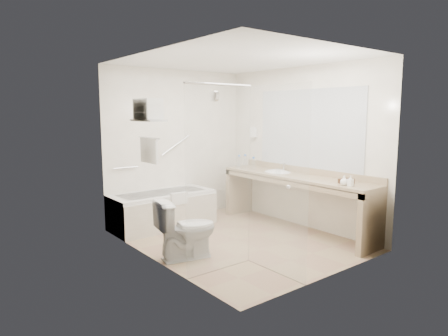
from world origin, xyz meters
TOP-DOWN VIEW (x-y plane):
  - floor at (0.00, 0.00)m, footprint 3.20×3.20m
  - ceiling at (0.00, 0.00)m, footprint 2.60×3.20m
  - wall_back at (0.00, 1.60)m, footprint 2.60×0.10m
  - wall_front at (0.00, -1.60)m, footprint 2.60×0.10m
  - wall_left at (-1.30, 0.00)m, footprint 0.10×3.20m
  - wall_right at (1.30, 0.00)m, footprint 0.10×3.20m
  - bathtub at (-0.50, 1.24)m, footprint 1.60×0.73m
  - grab_bar_short at (-0.95, 1.56)m, footprint 0.40×0.03m
  - grab_bar_long at (-0.05, 1.56)m, footprint 0.53×0.03m
  - shower_enclosure at (-0.63, -0.93)m, footprint 0.96×0.91m
  - towel_shelf at (-1.17, 0.35)m, footprint 0.24×0.55m
  - vanity_counter at (1.02, -0.15)m, footprint 0.55×2.70m
  - sink at (1.05, 0.25)m, footprint 0.40×0.52m
  - faucet at (1.20, 0.25)m, footprint 0.03×0.03m
  - mirror at (1.29, -0.15)m, footprint 0.02×2.00m
  - hairdryer_unit at (1.25, 1.05)m, footprint 0.08×0.10m
  - toilet at (-0.95, -0.16)m, footprint 0.82×0.57m
  - amenity_basket at (1.04, -1.04)m, footprint 0.20×0.15m
  - soap_bottle_a at (0.91, -1.20)m, footprint 0.06×0.14m
  - soap_bottle_b at (0.89, -1.12)m, footprint 0.14×0.16m
  - water_bottle_left at (1.02, 1.01)m, footprint 0.07×0.07m
  - water_bottle_mid at (0.88, 0.64)m, footprint 0.07×0.07m
  - water_bottle_right at (0.96, 1.10)m, footprint 0.06×0.06m
  - drinking_glass_near at (0.85, 0.98)m, footprint 0.08×0.08m
  - drinking_glass_far at (0.85, 0.04)m, footprint 0.09×0.09m

SIDE VIEW (x-z plane):
  - floor at x=0.00m, z-range 0.00..0.00m
  - bathtub at x=-0.50m, z-range -0.02..0.57m
  - toilet at x=-0.95m, z-range 0.00..0.73m
  - vanity_counter at x=1.02m, z-range 0.17..1.12m
  - sink at x=1.05m, z-range 0.75..0.89m
  - amenity_basket at x=1.04m, z-range 0.85..0.91m
  - soap_bottle_a at x=0.91m, z-range 0.85..0.91m
  - drinking_glass_near at x=0.85m, z-range 0.85..0.93m
  - drinking_glass_far at x=0.85m, z-range 0.85..0.95m
  - soap_bottle_b at x=0.89m, z-range 0.85..0.95m
  - faucet at x=1.20m, z-range 0.86..1.00m
  - water_bottle_right at x=0.96m, z-range 0.84..1.05m
  - grab_bar_short at x=-0.95m, z-range 0.93..0.96m
  - water_bottle_mid at x=0.88m, z-range 0.84..1.06m
  - water_bottle_left at x=1.02m, z-range 0.84..1.06m
  - shower_enclosure at x=-0.63m, z-range 0.01..2.12m
  - wall_back at x=0.00m, z-range 0.00..2.50m
  - wall_front at x=0.00m, z-range 0.00..2.50m
  - wall_left at x=-1.30m, z-range 0.00..2.50m
  - wall_right at x=1.30m, z-range 0.00..2.50m
  - grab_bar_long at x=-0.05m, z-range 1.09..1.41m
  - hairdryer_unit at x=1.25m, z-range 1.36..1.54m
  - mirror at x=1.29m, z-range 0.95..2.15m
  - towel_shelf at x=-1.17m, z-range 1.35..2.16m
  - ceiling at x=0.00m, z-range 2.45..2.55m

